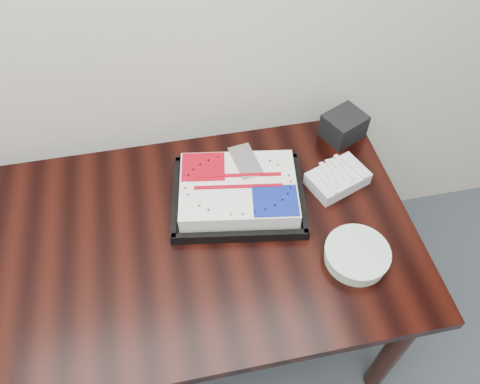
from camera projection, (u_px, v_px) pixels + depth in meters
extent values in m
cube|color=black|center=(143.00, 249.00, 1.53)|extent=(1.80, 0.90, 0.04)
cylinder|color=black|center=(393.00, 350.00, 1.70)|extent=(0.07, 0.07, 0.71)
cylinder|color=black|center=(329.00, 193.00, 2.15)|extent=(0.07, 0.07, 0.71)
cube|color=black|center=(238.00, 198.00, 1.62)|extent=(0.50, 0.42, 0.02)
cube|color=white|center=(238.00, 190.00, 1.59)|extent=(0.43, 0.35, 0.07)
cube|color=#9D0313|center=(200.00, 171.00, 1.59)|extent=(0.17, 0.15, 0.00)
cube|color=navy|center=(278.00, 196.00, 1.53)|extent=(0.17, 0.15, 0.00)
cube|color=silver|center=(241.00, 160.00, 1.62)|extent=(0.10, 0.17, 0.00)
cylinder|color=white|center=(356.00, 256.00, 1.46)|extent=(0.20, 0.20, 0.04)
cylinder|color=white|center=(358.00, 251.00, 1.44)|extent=(0.20, 0.20, 0.01)
cube|color=silver|center=(337.00, 179.00, 1.66)|extent=(0.24, 0.19, 0.05)
cube|color=black|center=(344.00, 126.00, 1.78)|extent=(0.18, 0.17, 0.10)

